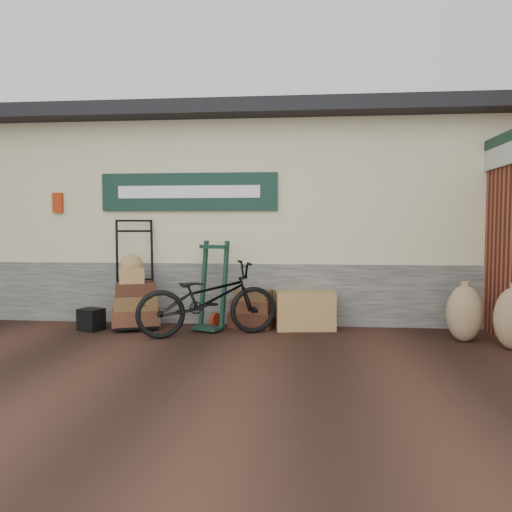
{
  "coord_description": "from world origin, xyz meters",
  "views": [
    {
      "loc": [
        1.39,
        -6.23,
        1.47
      ],
      "look_at": [
        0.7,
        0.9,
        1.02
      ],
      "focal_mm": 35.0,
      "sensor_mm": 36.0,
      "label": 1
    }
  ],
  "objects_px": {
    "green_barrow": "(212,286)",
    "black_trunk": "(91,319)",
    "suitcase_stack": "(252,308)",
    "porter_trolley": "(135,272)",
    "bicycle": "(208,295)",
    "wicker_hamper": "(305,310)"
  },
  "relations": [
    {
      "from": "porter_trolley",
      "to": "green_barrow",
      "type": "bearing_deg",
      "value": -22.99
    },
    {
      "from": "green_barrow",
      "to": "black_trunk",
      "type": "relative_size",
      "value": 4.1
    },
    {
      "from": "suitcase_stack",
      "to": "black_trunk",
      "type": "distance_m",
      "value": 2.26
    },
    {
      "from": "porter_trolley",
      "to": "wicker_hamper",
      "type": "height_order",
      "value": "porter_trolley"
    },
    {
      "from": "suitcase_stack",
      "to": "porter_trolley",
      "type": "bearing_deg",
      "value": -173.56
    },
    {
      "from": "suitcase_stack",
      "to": "green_barrow",
      "type": "bearing_deg",
      "value": -155.69
    },
    {
      "from": "green_barrow",
      "to": "wicker_hamper",
      "type": "distance_m",
      "value": 1.35
    },
    {
      "from": "green_barrow",
      "to": "porter_trolley",
      "type": "bearing_deg",
      "value": -161.18
    },
    {
      "from": "porter_trolley",
      "to": "suitcase_stack",
      "type": "xyz_separation_m",
      "value": [
        1.66,
        0.19,
        -0.52
      ]
    },
    {
      "from": "suitcase_stack",
      "to": "wicker_hamper",
      "type": "height_order",
      "value": "suitcase_stack"
    },
    {
      "from": "green_barrow",
      "to": "bicycle",
      "type": "distance_m",
      "value": 0.41
    },
    {
      "from": "black_trunk",
      "to": "wicker_hamper",
      "type": "bearing_deg",
      "value": 8.12
    },
    {
      "from": "black_trunk",
      "to": "porter_trolley",
      "type": "bearing_deg",
      "value": 26.27
    },
    {
      "from": "black_trunk",
      "to": "suitcase_stack",
      "type": "bearing_deg",
      "value": 11.7
    },
    {
      "from": "green_barrow",
      "to": "black_trunk",
      "type": "bearing_deg",
      "value": -151.14
    },
    {
      "from": "green_barrow",
      "to": "black_trunk",
      "type": "distance_m",
      "value": 1.75
    },
    {
      "from": "black_trunk",
      "to": "bicycle",
      "type": "height_order",
      "value": "bicycle"
    },
    {
      "from": "porter_trolley",
      "to": "suitcase_stack",
      "type": "bearing_deg",
      "value": -13.87
    },
    {
      "from": "porter_trolley",
      "to": "green_barrow",
      "type": "height_order",
      "value": "porter_trolley"
    },
    {
      "from": "green_barrow",
      "to": "bicycle",
      "type": "xyz_separation_m",
      "value": [
        0.01,
        -0.4,
        -0.07
      ]
    },
    {
      "from": "wicker_hamper",
      "to": "bicycle",
      "type": "xyz_separation_m",
      "value": [
        -1.28,
        -0.61,
        0.28
      ]
    },
    {
      "from": "suitcase_stack",
      "to": "wicker_hamper",
      "type": "relative_size",
      "value": 0.76
    }
  ]
}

